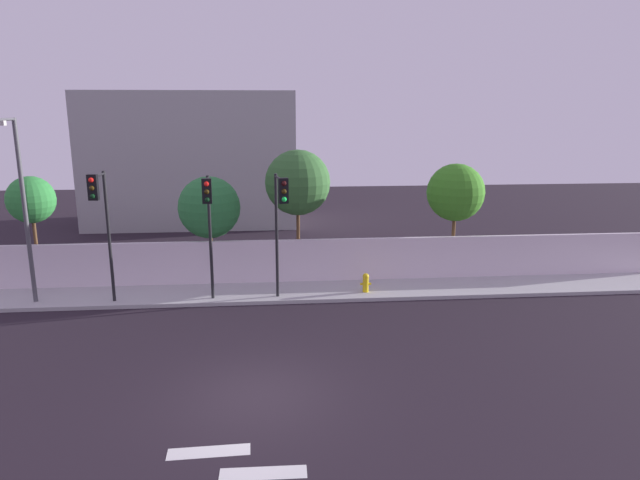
# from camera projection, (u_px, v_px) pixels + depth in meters

# --- Properties ---
(ground_plane) EXTENTS (80.00, 80.00, 0.00)m
(ground_plane) POSITION_uv_depth(u_px,v_px,m) (258.00, 396.00, 14.73)
(ground_plane) COLOR black
(sidewalk) EXTENTS (36.00, 2.40, 0.15)m
(sidewalk) POSITION_uv_depth(u_px,v_px,m) (262.00, 293.00, 22.67)
(sidewalk) COLOR #A9A9A9
(sidewalk) RESTS_ON ground
(perimeter_wall) EXTENTS (36.00, 0.18, 1.80)m
(perimeter_wall) POSITION_uv_depth(u_px,v_px,m) (262.00, 261.00, 23.70)
(perimeter_wall) COLOR silver
(perimeter_wall) RESTS_ON sidewalk
(traffic_light_left) EXTENTS (0.35, 1.37, 4.96)m
(traffic_light_left) POSITION_uv_depth(u_px,v_px,m) (101.00, 211.00, 20.15)
(traffic_light_left) COLOR black
(traffic_light_left) RESTS_ON sidewalk
(traffic_light_center) EXTENTS (0.49, 1.65, 4.80)m
(traffic_light_center) POSITION_uv_depth(u_px,v_px,m) (280.00, 211.00, 20.56)
(traffic_light_center) COLOR black
(traffic_light_center) RESTS_ON sidewalk
(traffic_light_right) EXTENTS (0.35, 1.20, 4.75)m
(traffic_light_right) POSITION_uv_depth(u_px,v_px,m) (208.00, 213.00, 20.59)
(traffic_light_right) COLOR black
(traffic_light_right) RESTS_ON sidewalk
(street_lamp_curbside) EXTENTS (0.61, 1.88, 6.85)m
(street_lamp_curbside) POSITION_uv_depth(u_px,v_px,m) (21.00, 197.00, 20.33)
(street_lamp_curbside) COLOR #4C4C51
(street_lamp_curbside) RESTS_ON sidewalk
(fire_hydrant) EXTENTS (0.44, 0.26, 0.77)m
(fire_hydrant) POSITION_uv_depth(u_px,v_px,m) (366.00, 282.00, 22.51)
(fire_hydrant) COLOR gold
(fire_hydrant) RESTS_ON sidewalk
(roadside_tree_leftmost) EXTENTS (1.95, 1.95, 4.61)m
(roadside_tree_leftmost) POSITION_uv_depth(u_px,v_px,m) (31.00, 200.00, 23.28)
(roadside_tree_leftmost) COLOR brown
(roadside_tree_leftmost) RESTS_ON ground
(roadside_tree_midleft) EXTENTS (2.64, 2.64, 4.53)m
(roadside_tree_midleft) POSITION_uv_depth(u_px,v_px,m) (209.00, 208.00, 23.99)
(roadside_tree_midleft) COLOR brown
(roadside_tree_midleft) RESTS_ON ground
(roadside_tree_midright) EXTENTS (2.80, 2.80, 5.63)m
(roadside_tree_midright) POSITION_uv_depth(u_px,v_px,m) (298.00, 183.00, 24.09)
(roadside_tree_midright) COLOR brown
(roadside_tree_midright) RESTS_ON ground
(roadside_tree_rightmost) EXTENTS (2.53, 2.53, 4.98)m
(roadside_tree_rightmost) POSITION_uv_depth(u_px,v_px,m) (456.00, 193.00, 24.80)
(roadside_tree_rightmost) COLOR brown
(roadside_tree_rightmost) RESTS_ON ground
(low_building_distant) EXTENTS (13.01, 6.00, 8.34)m
(low_building_distant) POSITION_uv_depth(u_px,v_px,m) (193.00, 159.00, 36.18)
(low_building_distant) COLOR #9F9F9F
(low_building_distant) RESTS_ON ground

